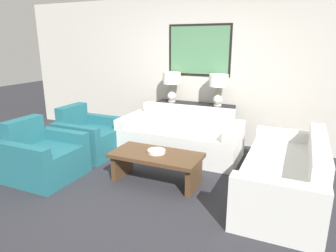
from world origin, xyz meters
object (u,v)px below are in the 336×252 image
table_lamp_left (172,81)px  coffee_table (156,161)px  table_lamp_right (218,84)px  console_table (193,124)px  couch_by_back_wall (180,138)px  couch_by_side (285,176)px  armchair_near_camera (43,158)px  decorative_bowl (156,151)px  armchair_near_back_wall (89,138)px

table_lamp_left → coffee_table: size_ratio=0.46×
table_lamp_right → console_table: bearing=180.0°
couch_by_back_wall → couch_by_side: (1.71, -0.84, 0.00)m
console_table → coffee_table: 1.76m
console_table → armchair_near_camera: armchair_near_camera is taller
table_lamp_left → table_lamp_right: size_ratio=1.00×
table_lamp_right → coffee_table: size_ratio=0.46×
table_lamp_left → couch_by_side: size_ratio=0.28×
console_table → couch_by_back_wall: couch_by_back_wall is taller
console_table → couch_by_side: size_ratio=0.73×
decorative_bowl → armchair_near_back_wall: bearing=162.5°
couch_by_back_wall → decorative_bowl: bearing=-85.3°
coffee_table → armchair_near_camera: (-1.52, -0.50, -0.02)m
console_table → couch_by_back_wall: 0.66m
couch_by_back_wall → armchair_near_camera: size_ratio=2.26×
console_table → armchair_near_back_wall: armchair_near_back_wall is taller
table_lamp_left → armchair_near_camera: bearing=-113.6°
armchair_near_camera → table_lamp_left: bearing=66.4°
table_lamp_right → couch_by_side: table_lamp_right is taller
couch_by_back_wall → decorative_bowl: (0.09, -1.09, 0.15)m
decorative_bowl → armchair_near_back_wall: size_ratio=0.27×
table_lamp_left → couch_by_side: bearing=-34.7°
console_table → decorative_bowl: 1.74m
couch_by_back_wall → couch_by_side: 1.90m
table_lamp_right → armchair_near_back_wall: table_lamp_right is taller
table_lamp_left → armchair_near_back_wall: (-0.98, -1.26, -0.86)m
console_table → armchair_near_camera: size_ratio=1.64×
console_table → couch_by_back_wall: bearing=-90.0°
decorative_bowl → armchair_near_camera: (-1.52, -0.52, -0.15)m
table_lamp_left → coffee_table: 2.02m
table_lamp_left → table_lamp_right: bearing=0.0°
couch_by_back_wall → decorative_bowl: couch_by_back_wall is taller
decorative_bowl → coffee_table: bearing=-75.6°
couch_by_side → coffee_table: size_ratio=1.65×
table_lamp_right → decorative_bowl: size_ratio=2.30×
armchair_near_camera → couch_by_side: bearing=13.7°
couch_by_side → coffee_table: couch_by_side is taller
coffee_table → armchair_near_back_wall: bearing=161.9°
couch_by_back_wall → armchair_near_camera: (-1.43, -1.60, 0.00)m
coffee_table → armchair_near_camera: armchair_near_camera is taller
console_table → armchair_near_back_wall: size_ratio=1.64×
decorative_bowl → table_lamp_right: bearing=78.5°
armchair_near_camera → table_lamp_right: bearing=50.3°
console_table → table_lamp_left: (-0.44, 0.00, 0.77)m
table_lamp_right → armchair_near_camera: bearing=-129.7°
console_table → couch_by_back_wall: size_ratio=0.73×
table_lamp_right → armchair_near_back_wall: (-1.87, -1.26, -0.86)m
couch_by_back_wall → console_table: bearing=90.0°
couch_by_side → coffee_table: 1.64m
table_lamp_left → armchair_near_camera: table_lamp_left is taller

